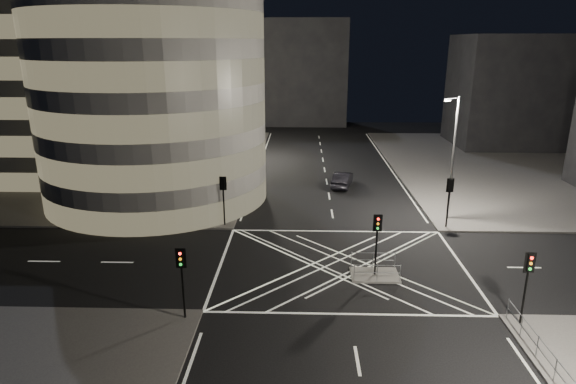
{
  "coord_description": "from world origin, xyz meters",
  "views": [
    {
      "loc": [
        -2.67,
        -29.05,
        14.14
      ],
      "look_at": [
        -3.71,
        6.61,
        3.0
      ],
      "focal_mm": 30.0,
      "sensor_mm": 36.0,
      "label": 1
    }
  ],
  "objects_px": {
    "street_lamp_right_far": "(453,154)",
    "traffic_signal_nl": "(182,270)",
    "street_lamp_left_near": "(224,145)",
    "traffic_signal_nr": "(528,275)",
    "traffic_signal_fr": "(449,194)",
    "street_lamp_left_far": "(247,115)",
    "central_island": "(375,275)",
    "traffic_signal_fl": "(223,192)",
    "traffic_signal_island": "(377,233)",
    "sedan": "(342,179)"
  },
  "relations": [
    {
      "from": "street_lamp_right_far",
      "to": "traffic_signal_nl",
      "type": "bearing_deg",
      "value": -139.09
    },
    {
      "from": "street_lamp_left_near",
      "to": "traffic_signal_nr",
      "type": "bearing_deg",
      "value": -45.87
    },
    {
      "from": "traffic_signal_fr",
      "to": "street_lamp_left_far",
      "type": "xyz_separation_m",
      "value": [
        -18.24,
        23.2,
        2.63
      ]
    },
    {
      "from": "central_island",
      "to": "traffic_signal_nl",
      "type": "relative_size",
      "value": 0.75
    },
    {
      "from": "traffic_signal_fl",
      "to": "traffic_signal_fr",
      "type": "distance_m",
      "value": 17.6
    },
    {
      "from": "central_island",
      "to": "street_lamp_left_near",
      "type": "xyz_separation_m",
      "value": [
        -11.44,
        13.5,
        5.47
      ]
    },
    {
      "from": "street_lamp_left_far",
      "to": "street_lamp_right_far",
      "type": "distance_m",
      "value": 28.23
    },
    {
      "from": "street_lamp_left_far",
      "to": "traffic_signal_island",
      "type": "bearing_deg",
      "value": -70.05
    },
    {
      "from": "traffic_signal_fr",
      "to": "street_lamp_left_near",
      "type": "distance_m",
      "value": 19.14
    },
    {
      "from": "street_lamp_left_far",
      "to": "street_lamp_right_far",
      "type": "relative_size",
      "value": 1.0
    },
    {
      "from": "street_lamp_right_far",
      "to": "sedan",
      "type": "height_order",
      "value": "street_lamp_right_far"
    },
    {
      "from": "traffic_signal_fr",
      "to": "street_lamp_left_near",
      "type": "xyz_separation_m",
      "value": [
        -18.24,
        5.2,
        2.63
      ]
    },
    {
      "from": "traffic_signal_fl",
      "to": "traffic_signal_island",
      "type": "bearing_deg",
      "value": -37.54
    },
    {
      "from": "traffic_signal_fl",
      "to": "traffic_signal_nr",
      "type": "height_order",
      "value": "same"
    },
    {
      "from": "traffic_signal_nr",
      "to": "street_lamp_left_near",
      "type": "relative_size",
      "value": 0.4
    },
    {
      "from": "street_lamp_left_near",
      "to": "sedan",
      "type": "xyz_separation_m",
      "value": [
        10.94,
        6.25,
        -4.77
      ]
    },
    {
      "from": "street_lamp_left_near",
      "to": "street_lamp_left_far",
      "type": "bearing_deg",
      "value": 90.0
    },
    {
      "from": "traffic_signal_fl",
      "to": "traffic_signal_fr",
      "type": "bearing_deg",
      "value": 0.0
    },
    {
      "from": "street_lamp_left_far",
      "to": "traffic_signal_fl",
      "type": "bearing_deg",
      "value": -88.43
    },
    {
      "from": "traffic_signal_fl",
      "to": "street_lamp_left_far",
      "type": "distance_m",
      "value": 23.36
    },
    {
      "from": "traffic_signal_nl",
      "to": "traffic_signal_fr",
      "type": "bearing_deg",
      "value": 37.69
    },
    {
      "from": "traffic_signal_nl",
      "to": "street_lamp_left_near",
      "type": "bearing_deg",
      "value": 91.94
    },
    {
      "from": "traffic_signal_nr",
      "to": "street_lamp_left_near",
      "type": "distance_m",
      "value": 26.32
    },
    {
      "from": "central_island",
      "to": "street_lamp_left_near",
      "type": "bearing_deg",
      "value": 130.27
    },
    {
      "from": "street_lamp_right_far",
      "to": "street_lamp_left_far",
      "type": "bearing_deg",
      "value": 131.94
    },
    {
      "from": "sedan",
      "to": "traffic_signal_nr",
      "type": "bearing_deg",
      "value": 119.13
    },
    {
      "from": "traffic_signal_fl",
      "to": "street_lamp_right_far",
      "type": "distance_m",
      "value": 18.55
    },
    {
      "from": "central_island",
      "to": "traffic_signal_fr",
      "type": "distance_m",
      "value": 11.1
    },
    {
      "from": "traffic_signal_nl",
      "to": "street_lamp_left_far",
      "type": "distance_m",
      "value": 36.9
    },
    {
      "from": "traffic_signal_fr",
      "to": "street_lamp_right_far",
      "type": "xyz_separation_m",
      "value": [
        0.64,
        2.2,
        2.63
      ]
    },
    {
      "from": "traffic_signal_nl",
      "to": "traffic_signal_nr",
      "type": "height_order",
      "value": "same"
    },
    {
      "from": "traffic_signal_fl",
      "to": "traffic_signal_fr",
      "type": "height_order",
      "value": "same"
    },
    {
      "from": "sedan",
      "to": "traffic_signal_fl",
      "type": "bearing_deg",
      "value": 60.92
    },
    {
      "from": "traffic_signal_nl",
      "to": "sedan",
      "type": "distance_m",
      "value": 27.17
    },
    {
      "from": "traffic_signal_nl",
      "to": "traffic_signal_island",
      "type": "bearing_deg",
      "value": 26.14
    },
    {
      "from": "traffic_signal_fr",
      "to": "traffic_signal_nr",
      "type": "distance_m",
      "value": 13.6
    },
    {
      "from": "street_lamp_left_far",
      "to": "street_lamp_right_far",
      "type": "bearing_deg",
      "value": -48.06
    },
    {
      "from": "traffic_signal_island",
      "to": "street_lamp_left_near",
      "type": "distance_m",
      "value": 17.89
    },
    {
      "from": "traffic_signal_nr",
      "to": "sedan",
      "type": "height_order",
      "value": "traffic_signal_nr"
    },
    {
      "from": "street_lamp_left_near",
      "to": "sedan",
      "type": "height_order",
      "value": "street_lamp_left_near"
    },
    {
      "from": "central_island",
      "to": "traffic_signal_nl",
      "type": "bearing_deg",
      "value": -153.86
    },
    {
      "from": "street_lamp_left_far",
      "to": "street_lamp_right_far",
      "type": "height_order",
      "value": "same"
    },
    {
      "from": "street_lamp_left_near",
      "to": "street_lamp_right_far",
      "type": "bearing_deg",
      "value": -9.03
    },
    {
      "from": "central_island",
      "to": "traffic_signal_island",
      "type": "height_order",
      "value": "traffic_signal_island"
    },
    {
      "from": "traffic_signal_nr",
      "to": "sedan",
      "type": "distance_m",
      "value": 26.18
    },
    {
      "from": "street_lamp_right_far",
      "to": "traffic_signal_island",
      "type": "bearing_deg",
      "value": -125.3
    },
    {
      "from": "traffic_signal_nl",
      "to": "street_lamp_left_far",
      "type": "relative_size",
      "value": 0.4
    },
    {
      "from": "traffic_signal_fr",
      "to": "street_lamp_left_far",
      "type": "distance_m",
      "value": 29.63
    },
    {
      "from": "central_island",
      "to": "traffic_signal_fr",
      "type": "bearing_deg",
      "value": 50.67
    },
    {
      "from": "traffic_signal_nl",
      "to": "traffic_signal_island",
      "type": "height_order",
      "value": "same"
    }
  ]
}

